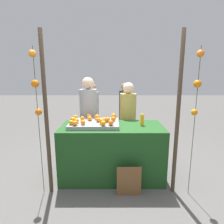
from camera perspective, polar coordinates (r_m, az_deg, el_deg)
name	(u,v)px	position (r m, az deg, el deg)	size (l,w,h in m)	color
ground_plane	(112,176)	(3.48, 0.00, -18.59)	(24.00, 24.00, 0.00)	#565451
stall_counter	(112,151)	(3.27, 0.00, -11.77)	(1.67, 0.77, 0.90)	#1E4C1E
orange_tray	(94,124)	(3.15, -5.32, -3.49)	(0.80, 0.59, 0.06)	gray
orange_0	(75,123)	(2.96, -11.05, -3.29)	(0.08, 0.08, 0.08)	orange
orange_1	(111,123)	(2.91, -0.34, -3.24)	(0.08, 0.08, 0.08)	orange
orange_2	(114,116)	(3.34, 0.53, -1.23)	(0.09, 0.09, 0.09)	orange
orange_3	(108,119)	(3.12, -1.27, -2.26)	(0.08, 0.08, 0.08)	orange
orange_4	(77,121)	(3.09, -10.60, -2.60)	(0.08, 0.08, 0.08)	orange
orange_5	(83,122)	(2.98, -8.71, -3.10)	(0.07, 0.07, 0.07)	orange
orange_6	(89,116)	(3.36, -6.93, -1.29)	(0.08, 0.08, 0.08)	orange
orange_7	(82,118)	(3.24, -8.88, -1.94)	(0.07, 0.07, 0.07)	orange
orange_8	(71,122)	(3.02, -12.14, -3.07)	(0.07, 0.07, 0.07)	orange
orange_9	(90,118)	(3.22, -6.66, -1.94)	(0.07, 0.07, 0.07)	orange
orange_10	(97,117)	(3.28, -4.47, -1.52)	(0.09, 0.09, 0.09)	orange
orange_11	(73,120)	(3.15, -11.57, -2.28)	(0.09, 0.09, 0.09)	orange
orange_12	(103,123)	(2.89, -2.67, -3.39)	(0.08, 0.08, 0.08)	orange
orange_13	(113,119)	(3.17, 0.41, -2.07)	(0.08, 0.08, 0.08)	orange
orange_14	(75,117)	(3.34, -10.93, -1.55)	(0.08, 0.08, 0.08)	orange
orange_15	(104,120)	(3.08, -2.33, -2.40)	(0.09, 0.09, 0.09)	orange
orange_16	(102,121)	(2.98, -2.98, -2.82)	(0.09, 0.09, 0.09)	orange
orange_17	(98,120)	(3.12, -4.22, -2.34)	(0.07, 0.07, 0.07)	orange
juice_bottle	(142,120)	(3.17, 9.02, -2.32)	(0.06, 0.06, 0.20)	#FB9E15
chalkboard_sign	(129,181)	(2.93, 5.08, -20.01)	(0.35, 0.03, 0.46)	brown
vendor_left	(89,124)	(3.75, -6.94, -3.45)	(0.34, 0.34, 1.67)	#99999E
vendor_right	(128,125)	(3.78, 4.74, -4.01)	(0.32, 0.32, 1.57)	tan
crowd_person_0	(93,116)	(4.73, -5.75, -1.23)	(0.30, 0.30, 1.50)	#99999E
crowd_person_1	(124,112)	(5.27, 3.77, 0.06)	(0.30, 0.30, 1.49)	#333338
canopy_post_left	(46,116)	(2.80, -19.14, -1.26)	(0.06, 0.06, 2.31)	#473828
canopy_post_right	(178,116)	(2.80, 19.13, -1.27)	(0.06, 0.06, 2.31)	#473828
garland_strand_left	(35,84)	(2.75, -22.02, 7.67)	(0.11, 0.11, 2.10)	#2D4C23
garland_strand_right	(197,84)	(2.76, 24.27, 7.74)	(0.11, 0.11, 2.10)	#2D4C23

